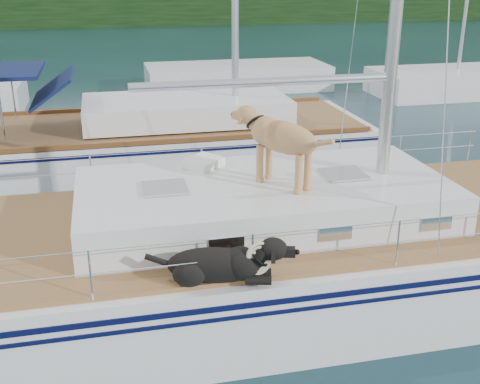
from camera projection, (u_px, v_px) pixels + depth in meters
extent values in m
plane|color=black|center=(210.00, 300.00, 8.94)|extent=(120.00, 120.00, 0.00)
cube|color=#595147|center=(113.00, 17.00, 50.87)|extent=(92.00, 1.00, 1.20)
cube|color=white|center=(210.00, 270.00, 8.76)|extent=(12.00, 3.80, 1.40)
cube|color=olive|center=(209.00, 224.00, 8.51)|extent=(11.52, 3.50, 0.06)
cube|color=white|center=(264.00, 199.00, 8.57)|extent=(5.20, 2.50, 0.55)
cylinder|color=silver|center=(265.00, 82.00, 7.98)|extent=(3.60, 0.12, 0.12)
cylinder|color=silver|center=(235.00, 237.00, 6.70)|extent=(10.56, 0.01, 0.01)
cylinder|color=silver|center=(189.00, 150.00, 9.89)|extent=(10.56, 0.01, 0.01)
cube|color=blue|center=(144.00, 190.00, 9.63)|extent=(0.84, 0.67, 0.06)
cube|color=white|center=(204.00, 163.00, 9.05)|extent=(0.68, 0.68, 0.13)
torus|color=beige|center=(259.00, 254.00, 6.74)|extent=(0.40, 0.16, 0.39)
cube|color=white|center=(138.00, 152.00, 14.45)|extent=(11.00, 3.50, 1.30)
cube|color=olive|center=(136.00, 126.00, 14.22)|extent=(10.56, 3.29, 0.06)
cube|color=white|center=(186.00, 109.00, 14.35)|extent=(4.80, 2.30, 0.55)
cube|color=white|center=(237.00, 78.00, 24.23)|extent=(7.20, 3.00, 1.10)
cube|color=white|center=(456.00, 84.00, 23.17)|extent=(6.40, 3.00, 1.10)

